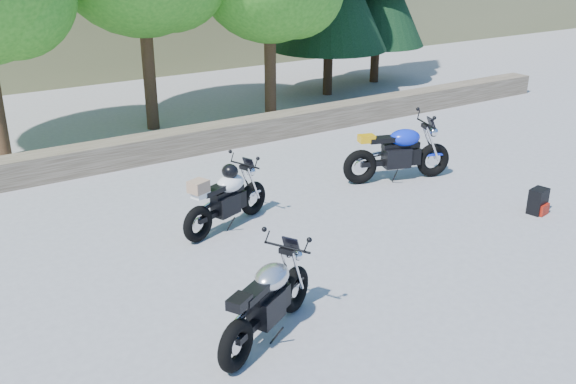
% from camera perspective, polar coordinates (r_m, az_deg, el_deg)
% --- Properties ---
extents(ground, '(90.00, 90.00, 0.00)m').
position_cam_1_polar(ground, '(8.50, 2.57, -7.07)').
color(ground, gray).
rests_on(ground, ground).
extents(stone_wall, '(22.00, 0.55, 0.50)m').
position_cam_1_polar(stone_wall, '(12.92, -11.74, 3.94)').
color(stone_wall, brown).
rests_on(stone_wall, ground).
extents(silver_bike, '(1.66, 0.99, 0.91)m').
position_cam_1_polar(silver_bike, '(7.00, -1.82, -9.71)').
color(silver_bike, black).
rests_on(silver_bike, ground).
extents(white_bike, '(1.71, 0.78, 0.98)m').
position_cam_1_polar(white_bike, '(9.59, -5.55, -0.51)').
color(white_bike, black).
rests_on(white_bike, ground).
extents(blue_bike, '(2.00, 0.86, 1.03)m').
position_cam_1_polar(blue_bike, '(11.63, 9.79, 3.40)').
color(blue_bike, black).
rests_on(blue_bike, ground).
extents(backpack, '(0.34, 0.31, 0.41)m').
position_cam_1_polar(backpack, '(10.90, 21.37, -0.80)').
color(backpack, black).
rests_on(backpack, ground).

